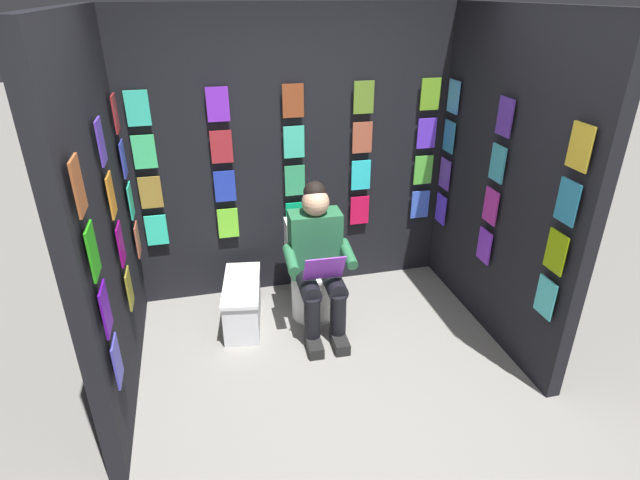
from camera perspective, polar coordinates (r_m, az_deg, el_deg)
ground_plane at (r=3.38m, az=4.11°, el=-20.90°), size 30.00×30.00×0.00m
display_wall_back at (r=4.34m, az=-3.09°, el=9.14°), size 2.77×0.14×2.39m
display_wall_left at (r=3.98m, az=19.90°, el=5.98°), size 0.14×1.86×2.39m
display_wall_right at (r=3.41m, az=-23.20°, el=2.03°), size 0.14×1.86×2.39m
toilet at (r=4.26m, az=-0.85°, el=-4.00°), size 0.41×0.56×0.77m
person_reading at (r=3.93m, az=-0.22°, el=-2.19°), size 0.53×0.69×1.19m
comic_longbox_near at (r=4.21m, az=-8.63°, el=-6.94°), size 0.38×0.72×0.37m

